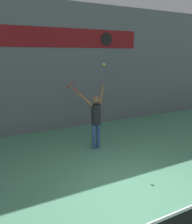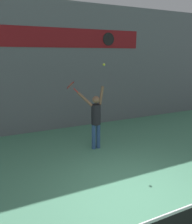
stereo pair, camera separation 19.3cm
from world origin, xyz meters
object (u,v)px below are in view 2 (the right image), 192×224
object	(u,v)px
tennis_player	(96,117)
tennis_racket	(71,86)
scoreboard_clock	(109,39)
tennis_ball	(104,65)

from	to	relation	value
tennis_player	tennis_racket	xyz separation A→B (m)	(-0.67, 0.41, 1.00)
scoreboard_clock	tennis_ball	world-z (taller)	scoreboard_clock
scoreboard_clock	tennis_player	world-z (taller)	scoreboard_clock
scoreboard_clock	tennis_player	distance (m)	3.91
scoreboard_clock	tennis_player	size ratio (longest dim) A/B	0.25
tennis_player	tennis_racket	world-z (taller)	tennis_racket
tennis_ball	tennis_player	bearing A→B (deg)	161.03
scoreboard_clock	tennis_racket	xyz separation A→B (m)	(-2.36, -2.00, -1.57)
scoreboard_clock	tennis_racket	size ratio (longest dim) A/B	1.35
tennis_ball	scoreboard_clock	bearing A→B (deg)	59.75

